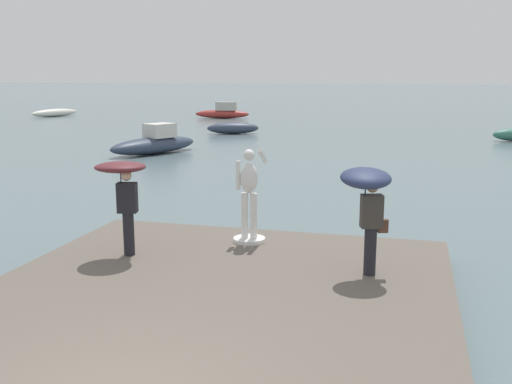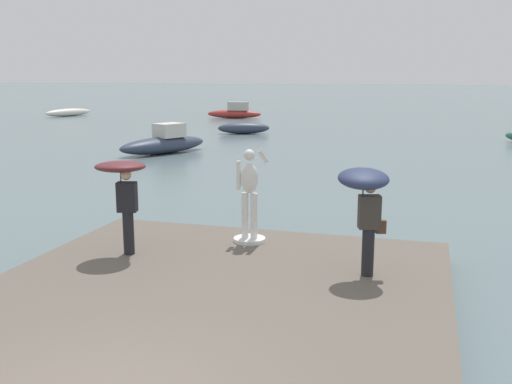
# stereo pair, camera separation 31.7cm
# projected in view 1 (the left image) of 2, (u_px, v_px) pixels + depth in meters

# --- Properties ---
(ground_plane) EXTENTS (400.00, 400.00, 0.00)m
(ground_plane) POSITION_uv_depth(u_px,v_px,m) (369.00, 128.00, 44.37)
(ground_plane) COLOR slate
(pier) EXTENTS (7.92, 10.85, 0.40)m
(pier) POSITION_uv_depth(u_px,v_px,m) (184.00, 335.00, 8.71)
(pier) COLOR #60564C
(pier) RESTS_ON ground
(statue_white_figure) EXTENTS (0.70, 0.91, 2.06)m
(statue_white_figure) POSITION_uv_depth(u_px,v_px,m) (249.00, 200.00, 12.69)
(statue_white_figure) COLOR white
(statue_white_figure) RESTS_ON pier
(onlooker_left) EXTENTS (1.20, 1.21, 1.91)m
(onlooker_left) POSITION_uv_depth(u_px,v_px,m) (123.00, 181.00, 11.65)
(onlooker_left) COLOR black
(onlooker_left) RESTS_ON pier
(onlooker_right) EXTENTS (1.14, 1.17, 1.99)m
(onlooker_right) POSITION_uv_depth(u_px,v_px,m) (368.00, 193.00, 10.49)
(onlooker_right) COLOR black
(onlooker_right) RESTS_ON pier
(boat_near) EXTENTS (5.09, 1.58, 1.49)m
(boat_near) POSITION_uv_depth(u_px,v_px,m) (223.00, 112.00, 53.93)
(boat_near) COLOR #9E2D28
(boat_near) RESTS_ON ground
(boat_mid) EXTENTS (2.70, 5.10, 0.72)m
(boat_mid) POSITION_uv_depth(u_px,v_px,m) (55.00, 113.00, 56.23)
(boat_mid) COLOR silver
(boat_mid) RESTS_ON ground
(boat_far) EXTENTS (3.67, 2.26, 0.77)m
(boat_far) POSITION_uv_depth(u_px,v_px,m) (233.00, 128.00, 39.93)
(boat_far) COLOR #2D384C
(boat_far) RESTS_ON ground
(boat_leftward) EXTENTS (3.64, 5.41, 1.51)m
(boat_leftward) POSITION_uv_depth(u_px,v_px,m) (155.00, 143.00, 30.02)
(boat_leftward) COLOR #2D384C
(boat_leftward) RESTS_ON ground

